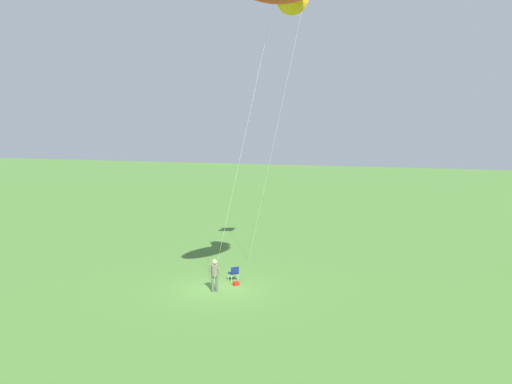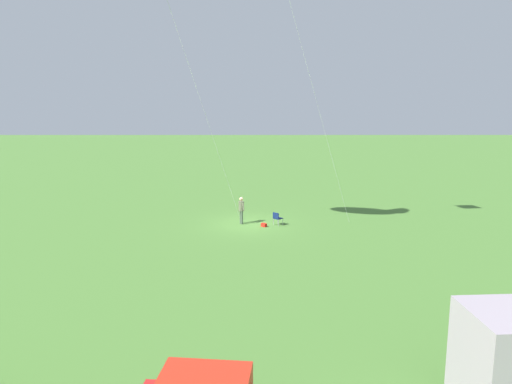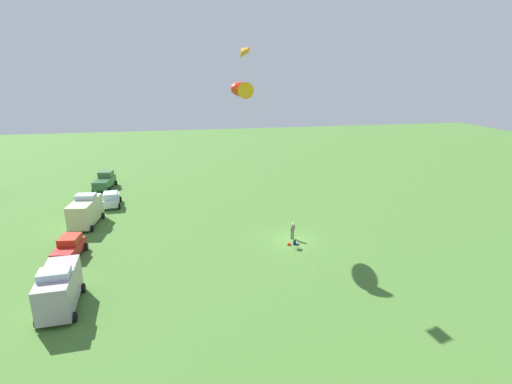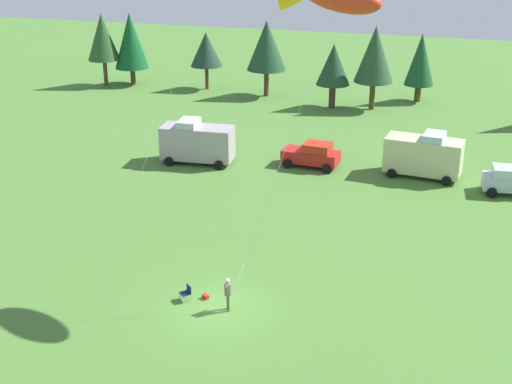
% 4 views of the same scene
% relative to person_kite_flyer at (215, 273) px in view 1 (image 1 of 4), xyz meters
% --- Properties ---
extents(ground_plane, '(160.00, 160.00, 0.00)m').
position_rel_person_kite_flyer_xyz_m(ground_plane, '(-0.42, 0.05, -1.02)').
color(ground_plane, '#46742F').
extents(person_kite_flyer, '(0.44, 0.61, 1.74)m').
position_rel_person_kite_flyer_xyz_m(person_kite_flyer, '(0.00, 0.00, 0.00)').
color(person_kite_flyer, '#445543').
rests_on(person_kite_flyer, ground).
extents(folding_chair, '(0.68, 0.68, 0.82)m').
position_rel_person_kite_flyer_xyz_m(folding_chair, '(-2.26, 0.31, -0.53)').
color(folding_chair, '#0F1E4A').
rests_on(folding_chair, ground).
extents(backpack_on_grass, '(0.39, 0.37, 0.22)m').
position_rel_person_kite_flyer_xyz_m(backpack_on_grass, '(-1.42, 0.71, -0.91)').
color(backpack_on_grass, red).
rests_on(backpack_on_grass, ground).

